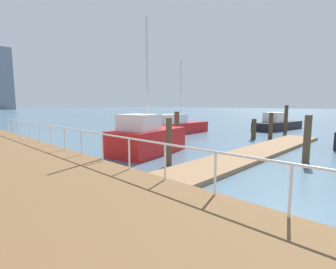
# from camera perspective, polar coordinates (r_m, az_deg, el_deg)

# --- Properties ---
(ground_plane) EXTENTS (300.00, 300.00, 0.00)m
(ground_plane) POSITION_cam_1_polar(r_m,az_deg,el_deg) (19.35, -21.16, -1.03)
(ground_plane) COLOR slate
(floating_dock) EXTENTS (15.72, 2.00, 0.18)m
(floating_dock) POSITION_cam_1_polar(r_m,az_deg,el_deg) (13.70, 20.36, -3.80)
(floating_dock) COLOR #93704C
(floating_dock) RESTS_ON ground_plane
(boardwalk_railing) EXTENTS (0.06, 28.78, 1.08)m
(boardwalk_railing) POSITION_cam_1_polar(r_m,az_deg,el_deg) (8.90, -12.38, -1.68)
(boardwalk_railing) COLOR white
(boardwalk_railing) RESTS_ON boardwalk
(dock_piling_0) EXTENTS (0.32, 0.32, 2.12)m
(dock_piling_0) POSITION_cam_1_polar(r_m,az_deg,el_deg) (15.41, 2.06, 1.45)
(dock_piling_0) COLOR brown
(dock_piling_0) RESTS_ON ground_plane
(dock_piling_1) EXTENTS (0.24, 0.24, 2.02)m
(dock_piling_1) POSITION_cam_1_polar(r_m,az_deg,el_deg) (10.17, 0.22, -1.77)
(dock_piling_1) COLOR brown
(dock_piling_1) RESTS_ON ground_plane
(dock_piling_2) EXTENTS (0.30, 0.30, 2.11)m
(dock_piling_2) POSITION_cam_1_polar(r_m,az_deg,el_deg) (12.42, 29.78, -0.88)
(dock_piling_2) COLOR brown
(dock_piling_2) RESTS_ON ground_plane
(dock_piling_3) EXTENTS (0.30, 0.30, 1.97)m
(dock_piling_3) POSITION_cam_1_polar(r_m,az_deg,el_deg) (19.50, 22.93, 1.85)
(dock_piling_3) COLOR #473826
(dock_piling_3) RESTS_ON ground_plane
(dock_piling_4) EXTENTS (0.34, 0.34, 1.50)m
(dock_piling_4) POSITION_cam_1_polar(r_m,az_deg,el_deg) (19.06, 19.43, 1.20)
(dock_piling_4) COLOR #473826
(dock_piling_4) RESTS_ON ground_plane
(dock_piling_5) EXTENTS (0.31, 0.31, 2.49)m
(dock_piling_5) POSITION_cam_1_polar(r_m,az_deg,el_deg) (24.05, 25.87, 3.22)
(dock_piling_5) COLOR #473826
(dock_piling_5) RESTS_ON ground_plane
(moored_boat_0) EXTENTS (6.41, 1.62, 6.28)m
(moored_boat_0) POSITION_cam_1_polar(r_m,az_deg,el_deg) (21.12, 2.51, 1.98)
(moored_boat_0) COLOR red
(moored_boat_0) RESTS_ON ground_plane
(moored_boat_1) EXTENTS (4.58, 2.98, 6.91)m
(moored_boat_1) POSITION_cam_1_polar(r_m,az_deg,el_deg) (12.78, -5.06, -0.83)
(moored_boat_1) COLOR red
(moored_boat_1) RESTS_ON ground_plane
(moored_boat_4) EXTENTS (6.98, 2.71, 1.77)m
(moored_boat_4) POSITION_cam_1_polar(r_m,az_deg,el_deg) (27.07, 24.22, 2.32)
(moored_boat_4) COLOR black
(moored_boat_4) RESTS_ON ground_plane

